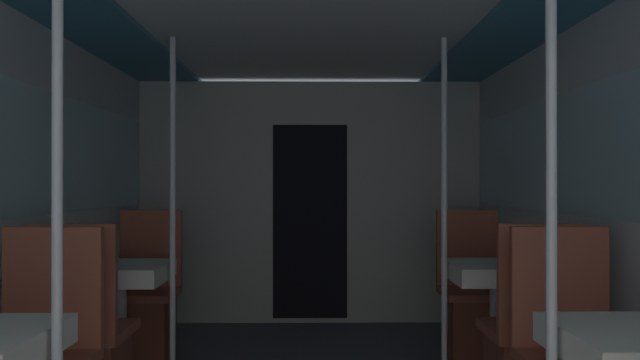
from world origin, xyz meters
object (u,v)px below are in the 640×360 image
object	(u,v)px
support_pole_left_0	(57,234)
dining_table_right_1	(497,281)
chair_right_near_1	(530,359)
chair_left_far_1	(144,314)
support_pole_left_1	(173,211)
support_pole_right_1	(444,210)
dining_table_left_1	(119,282)
chair_right_far_1	(473,313)
support_pole_right_0	(551,233)

from	to	relation	value
support_pole_left_0	dining_table_right_1	size ratio (longest dim) A/B	2.88
chair_right_near_1	chair_left_far_1	bearing A→B (deg)	153.47
support_pole_left_1	support_pole_right_1	distance (m)	1.63
support_pole_left_0	chair_right_near_1	bearing A→B (deg)	29.76
chair_left_far_1	chair_right_near_1	bearing A→B (deg)	153.47
dining_table_left_1	dining_table_right_1	size ratio (longest dim) A/B	1.00
support_pole_left_0	chair_left_far_1	size ratio (longest dim) A/B	2.06
support_pole_left_1	chair_right_near_1	distance (m)	2.16
support_pole_left_0	chair_right_far_1	xyz separation A→B (m)	(1.95, 2.25, -0.74)
chair_left_far_1	support_pole_right_0	world-z (taller)	support_pole_right_0
support_pole_right_0	chair_right_far_1	bearing A→B (deg)	81.90
support_pole_left_1	support_pole_right_0	distance (m)	2.35
support_pole_left_1	chair_right_far_1	xyz separation A→B (m)	(1.95, 0.57, -0.74)
chair_left_far_1	support_pole_right_0	xyz separation A→B (m)	(1.95, -2.25, 0.74)
support_pole_left_0	chair_right_far_1	distance (m)	3.07
chair_right_near_1	chair_right_far_1	world-z (taller)	same
support_pole_left_0	support_pole_right_0	xyz separation A→B (m)	(1.63, 0.00, 0.00)
chair_left_far_1	support_pole_right_1	size ratio (longest dim) A/B	0.49
dining_table_right_1	support_pole_right_1	bearing A→B (deg)	180.00
dining_table_left_1	support_pole_left_1	world-z (taller)	support_pole_left_1
support_pole_right_0	dining_table_right_1	distance (m)	1.77
support_pole_left_1	support_pole_right_1	xyz separation A→B (m)	(1.63, 0.00, 0.00)
support_pole_left_0	dining_table_right_1	distance (m)	2.62
support_pole_left_1	support_pole_right_0	size ratio (longest dim) A/B	1.00
chair_left_far_1	dining_table_right_1	bearing A→B (deg)	165.99
dining_table_left_1	support_pole_right_1	xyz separation A→B (m)	(1.95, 0.00, 0.43)
dining_table_left_1	chair_right_far_1	xyz separation A→B (m)	(2.27, 0.57, -0.31)
chair_left_far_1	chair_right_far_1	world-z (taller)	same
chair_right_near_1	dining_table_left_1	bearing A→B (deg)	165.99
support_pole_left_0	chair_right_near_1	world-z (taller)	support_pole_left_0
support_pole_left_0	chair_right_far_1	world-z (taller)	support_pole_left_0
dining_table_right_1	support_pole_right_0	bearing A→B (deg)	-100.78
chair_left_far_1	chair_right_far_1	xyz separation A→B (m)	(2.27, 0.00, 0.00)
support_pole_left_0	dining_table_left_1	size ratio (longest dim) A/B	2.88
chair_right_near_1	chair_right_far_1	size ratio (longest dim) A/B	1.00
support_pole_left_0	chair_left_far_1	world-z (taller)	support_pole_left_0
dining_table_left_1	chair_right_near_1	distance (m)	2.36
chair_right_far_1	support_pole_left_1	bearing A→B (deg)	16.20
dining_table_left_1	support_pole_right_0	distance (m)	2.62
dining_table_right_1	support_pole_right_1	xyz separation A→B (m)	(-0.32, 0.00, 0.43)
support_pole_right_0	chair_right_far_1	xyz separation A→B (m)	(0.32, 2.25, -0.74)
support_pole_left_0	chair_right_far_1	bearing A→B (deg)	49.06
support_pole_left_0	support_pole_left_1	distance (m)	1.69
support_pole_left_0	support_pole_right_1	xyz separation A→B (m)	(1.63, 1.69, 0.00)
chair_left_far_1	support_pole_right_1	world-z (taller)	support_pole_right_1
support_pole_left_1	support_pole_right_0	world-z (taller)	same
chair_left_far_1	chair_right_near_1	distance (m)	2.54
dining_table_right_1	chair_right_far_1	bearing A→B (deg)	90.00
chair_left_far_1	support_pole_left_1	bearing A→B (deg)	119.46
support_pole_right_0	chair_right_far_1	distance (m)	2.39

